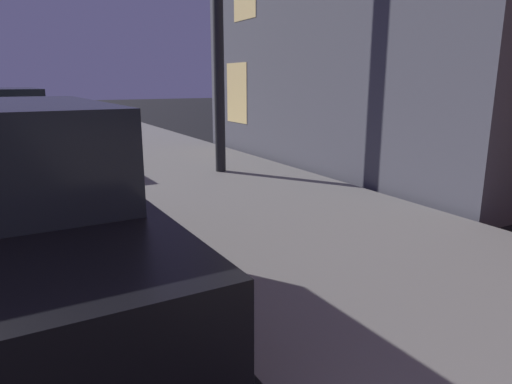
{
  "coord_description": "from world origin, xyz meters",
  "views": [
    {
      "loc": [
        3.06,
        0.18,
        1.56
      ],
      "look_at": [
        4.25,
        2.36,
        0.95
      ],
      "focal_mm": 32.07,
      "sensor_mm": 36.0,
      "label": 1
    }
  ],
  "objects": []
}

